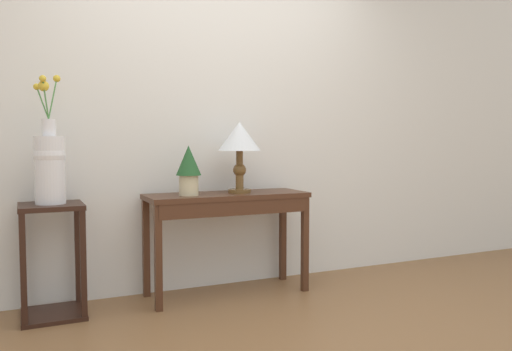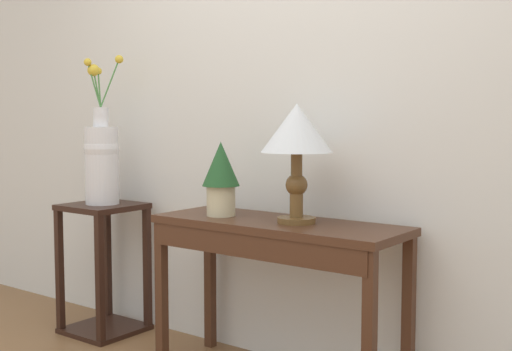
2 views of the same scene
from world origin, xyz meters
The scene contains 6 objects.
back_wall_with_art centered at (0.00, 1.50, 1.40)m, with size 9.00×0.10×2.80m.
console_table centered at (0.00, 1.17, 0.62)m, with size 1.15×0.41×0.73m.
table_lamp centered at (0.10, 1.20, 1.11)m, with size 0.31×0.31×0.51m.
potted_plant_on_console centered at (-0.29, 1.16, 0.92)m, with size 0.17×0.17×0.34m.
pedestal_stand_left centered at (-1.17, 1.20, 0.36)m, with size 0.38×0.38×0.71m.
flower_vase_tall centered at (-1.17, 1.20, 0.97)m, with size 0.19×0.20×0.80m.
Camera 1 is at (-1.34, -2.20, 1.10)m, focal length 36.10 mm.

